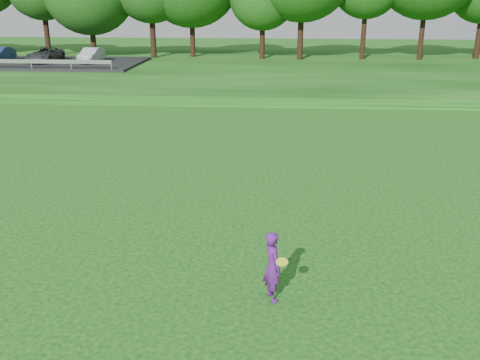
{
  "coord_description": "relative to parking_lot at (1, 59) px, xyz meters",
  "views": [
    {
      "loc": [
        -0.05,
        -11.56,
        6.24
      ],
      "look_at": [
        -1.14,
        2.54,
        1.3
      ],
      "focal_mm": 40.0,
      "sensor_mm": 36.0,
      "label": 1
    }
  ],
  "objects": [
    {
      "name": "ground",
      "position": [
        23.82,
        -32.8,
        -1.02
      ],
      "size": [
        140.0,
        140.0,
        0.0
      ],
      "primitive_type": "plane",
      "color": "#0B3D0D",
      "rests_on": "ground"
    },
    {
      "name": "berm",
      "position": [
        23.82,
        1.2,
        -0.72
      ],
      "size": [
        130.0,
        30.0,
        0.6
      ],
      "primitive_type": "cube",
      "color": "#0B3D0D",
      "rests_on": "ground"
    },
    {
      "name": "walking_path",
      "position": [
        23.82,
        -12.8,
        -1.0
      ],
      "size": [
        130.0,
        1.6,
        0.04
      ],
      "primitive_type": "cube",
      "color": "gray",
      "rests_on": "ground"
    },
    {
      "name": "parking_lot",
      "position": [
        0.0,
        0.0,
        0.0
      ],
      "size": [
        24.0,
        9.0,
        1.38
      ],
      "color": "black",
      "rests_on": "berm"
    },
    {
      "name": "woman",
      "position": [
        23.68,
        -34.27,
        -0.23
      ],
      "size": [
        0.6,
        0.92,
        1.57
      ],
      "color": "#52186F",
      "rests_on": "ground"
    }
  ]
}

